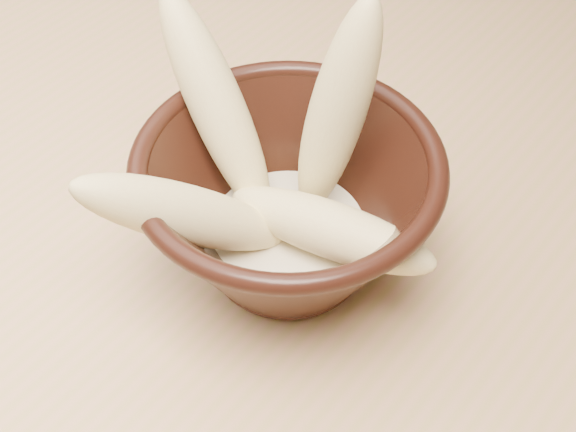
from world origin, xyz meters
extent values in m
cube|color=tan|center=(0.00, 0.00, 0.73)|extent=(1.20, 0.80, 0.04)
cylinder|color=#AD7A56|center=(-0.54, 0.34, 0.35)|extent=(0.05, 0.05, 0.71)
cylinder|color=black|center=(0.01, -0.12, 0.76)|extent=(0.08, 0.08, 0.01)
cylinder|color=black|center=(0.01, -0.12, 0.78)|extent=(0.08, 0.08, 0.01)
torus|color=black|center=(0.01, -0.12, 0.85)|extent=(0.19, 0.19, 0.01)
cylinder|color=beige|center=(0.01, -0.12, 0.78)|extent=(0.11, 0.11, 0.01)
ellipsoid|color=#DEC583|center=(0.02, -0.07, 0.86)|extent=(0.06, 0.08, 0.16)
ellipsoid|color=#DEC583|center=(-0.05, -0.11, 0.85)|extent=(0.13, 0.06, 0.14)
ellipsoid|color=#DEC583|center=(0.05, -0.12, 0.81)|extent=(0.14, 0.06, 0.05)
ellipsoid|color=#DEC583|center=(-0.02, -0.17, 0.83)|extent=(0.10, 0.14, 0.12)
camera|label=1|loc=(0.23, -0.38, 1.18)|focal=50.00mm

